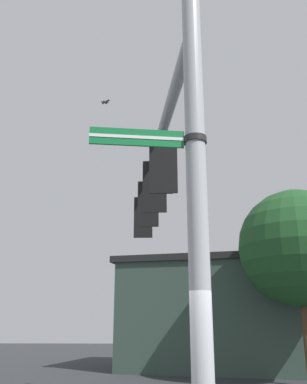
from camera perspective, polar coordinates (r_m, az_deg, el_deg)
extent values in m
cylinder|color=#ADB2B7|center=(4.84, 6.15, -3.84)|extent=(0.25, 0.25, 6.62)
cylinder|color=#ADB2B7|center=(9.52, 0.32, 5.44)|extent=(1.46, 8.17, 0.20)
cylinder|color=black|center=(8.31, 1.35, 7.57)|extent=(0.08, 0.08, 0.18)
cube|color=#194723|center=(8.07, 1.38, 3.60)|extent=(0.36, 0.30, 1.05)
sphere|color=#590F0F|center=(8.37, 1.39, 5.38)|extent=(0.22, 0.22, 0.22)
cube|color=#194723|center=(8.43, 1.39, 5.94)|extent=(0.24, 0.20, 0.03)
sphere|color=yellow|center=(8.24, 1.41, 3.13)|extent=(0.22, 0.22, 0.22)
cube|color=#194723|center=(8.30, 1.40, 3.73)|extent=(0.24, 0.20, 0.03)
sphere|color=#0F4C19|center=(8.13, 1.42, 0.82)|extent=(0.22, 0.22, 0.22)
cube|color=#194723|center=(8.18, 1.42, 1.44)|extent=(0.24, 0.20, 0.03)
cube|color=black|center=(7.91, 1.36, 4.05)|extent=(0.54, 0.03, 1.22)
cylinder|color=black|center=(9.62, 0.19, 3.95)|extent=(0.08, 0.08, 0.18)
cube|color=#194723|center=(9.42, 0.19, 0.47)|extent=(0.36, 0.30, 1.05)
sphere|color=#590F0F|center=(9.71, 0.23, 2.09)|extent=(0.22, 0.22, 0.22)
cube|color=#194723|center=(9.76, 0.23, 2.60)|extent=(0.24, 0.20, 0.03)
sphere|color=yellow|center=(9.60, 0.23, 0.12)|extent=(0.22, 0.22, 0.22)
cube|color=#194723|center=(9.65, 0.24, 0.64)|extent=(0.24, 0.20, 0.03)
sphere|color=#0F4C19|center=(9.50, 0.23, -1.89)|extent=(0.22, 0.22, 0.22)
cube|color=#194723|center=(9.54, 0.24, -1.35)|extent=(0.24, 0.20, 0.03)
cube|color=black|center=(9.26, 0.15, 0.79)|extent=(0.54, 0.03, 1.22)
cylinder|color=black|center=(10.97, -0.69, 1.22)|extent=(0.08, 0.08, 0.18)
cube|color=#194723|center=(10.79, -0.70, -1.88)|extent=(0.36, 0.30, 1.05)
sphere|color=#590F0F|center=(11.07, -0.64, -0.40)|extent=(0.22, 0.22, 0.22)
cube|color=#194723|center=(11.12, -0.64, 0.06)|extent=(0.24, 0.20, 0.03)
sphere|color=yellow|center=(10.97, -0.65, -2.14)|extent=(0.22, 0.22, 0.22)
cube|color=#194723|center=(11.02, -0.64, -1.67)|extent=(0.24, 0.20, 0.03)
sphere|color=#0F4C19|center=(10.89, -0.66, -3.92)|extent=(0.22, 0.22, 0.22)
cube|color=#194723|center=(10.93, -0.65, -3.44)|extent=(0.24, 0.20, 0.03)
cube|color=black|center=(10.63, -0.75, -1.63)|extent=(0.54, 0.03, 1.22)
cylinder|color=black|center=(12.34, -1.37, -0.92)|extent=(0.08, 0.08, 0.18)
cube|color=#194723|center=(12.18, -1.39, -3.69)|extent=(0.36, 0.30, 1.05)
sphere|color=#590F0F|center=(12.45, -1.32, -2.33)|extent=(0.22, 0.22, 0.22)
cube|color=#194723|center=(12.50, -1.32, -1.92)|extent=(0.24, 0.20, 0.03)
sphere|color=yellow|center=(12.37, -1.34, -3.90)|extent=(0.22, 0.22, 0.22)
cube|color=#194723|center=(12.41, -1.33, -3.48)|extent=(0.24, 0.20, 0.03)
sphere|color=#0F4C19|center=(12.29, -1.35, -5.49)|extent=(0.22, 0.22, 0.22)
cube|color=#194723|center=(12.33, -1.34, -5.06)|extent=(0.24, 0.20, 0.03)
cube|color=black|center=(12.02, -1.44, -3.50)|extent=(0.54, 0.03, 1.22)
cube|color=#147238|center=(5.08, -2.28, 7.53)|extent=(1.15, 0.21, 0.22)
cube|color=white|center=(5.06, -2.30, 7.62)|extent=(1.15, 0.18, 0.04)
cylinder|color=#262626|center=(5.17, 5.79, 7.12)|extent=(0.29, 0.29, 0.08)
ellipsoid|color=#4C4742|center=(14.44, -6.69, 12.24)|extent=(0.18, 0.24, 0.07)
cube|color=#4C4742|center=(14.43, -6.62, 12.30)|extent=(0.30, 0.20, 0.07)
cube|color=#4C4742|center=(14.45, -6.76, 12.26)|extent=(0.29, 0.19, 0.11)
cube|color=#33473D|center=(21.25, 13.30, -16.43)|extent=(12.83, 8.38, 4.80)
cube|color=black|center=(24.55, 13.52, -15.93)|extent=(10.61, 3.24, 0.30)
cube|color=black|center=(21.43, 12.82, -9.61)|extent=(13.35, 8.72, 0.30)
cylinder|color=#4C3823|center=(16.71, 20.41, -18.16)|extent=(0.24, 0.24, 3.35)
sphere|color=#1E4C23|center=(16.93, 19.25, -7.20)|extent=(4.47, 4.47, 4.47)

